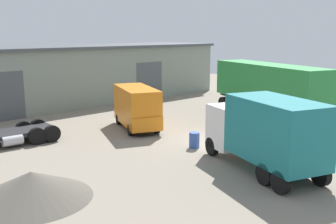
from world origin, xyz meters
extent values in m
plane|color=gray|center=(0.00, 0.00, 0.00)|extent=(60.00, 60.00, 0.00)
cube|color=gray|center=(0.00, 18.08, 2.47)|extent=(31.68, 8.15, 4.95)
cube|color=#474C51|center=(0.00, 18.08, 5.07)|extent=(32.18, 8.65, 0.25)
cube|color=#4C5156|center=(-6.97, 14.03, 1.80)|extent=(3.20, 0.08, 3.60)
cube|color=#4C5156|center=(6.97, 14.03, 1.80)|extent=(3.20, 0.08, 3.60)
cube|color=#232326|center=(-8.64, 7.71, 0.62)|extent=(4.45, 2.32, 0.24)
cylinder|color=#B2B2B7|center=(-9.32, 6.76, 0.45)|extent=(1.14, 0.64, 0.56)
cylinder|color=black|center=(-7.97, 6.56, 0.50)|extent=(1.02, 0.37, 1.00)
cylinder|color=black|center=(-7.81, 8.75, 0.50)|extent=(1.02, 0.37, 1.00)
cylinder|color=black|center=(-7.07, 6.49, 0.50)|extent=(1.02, 0.37, 1.00)
cylinder|color=black|center=(-6.91, 8.68, 0.50)|extent=(1.02, 0.37, 1.00)
cube|color=#28843D|center=(7.75, 1.34, 2.71)|extent=(5.91, 10.88, 2.73)
cube|color=#232326|center=(7.75, 1.34, 1.23)|extent=(5.20, 10.63, 0.24)
cube|color=#232326|center=(7.46, -1.88, 0.56)|extent=(0.20, 0.20, 1.11)
cube|color=#232326|center=(5.95, -1.34, 0.56)|extent=(0.20, 0.20, 1.11)
cylinder|color=black|center=(9.96, 4.30, 0.52)|extent=(0.63, 1.09, 1.05)
cylinder|color=black|center=(7.88, 5.03, 0.52)|extent=(0.63, 1.09, 1.05)
cylinder|color=black|center=(10.29, 5.24, 0.52)|extent=(0.63, 1.09, 1.05)
cylinder|color=black|center=(8.22, 5.98, 0.52)|extent=(0.63, 1.09, 1.05)
cube|color=orange|center=(-1.37, 5.60, 1.58)|extent=(3.75, 5.26, 2.44)
cube|color=orange|center=(-2.19, 3.69, 0.81)|extent=(2.19, 1.61, 0.90)
cube|color=black|center=(-2.03, 4.06, 2.06)|extent=(1.58, 0.73, 0.88)
cylinder|color=black|center=(-1.23, 3.77, 0.36)|extent=(0.56, 0.78, 0.72)
cylinder|color=black|center=(-2.79, 4.44, 0.36)|extent=(0.56, 0.78, 0.72)
cylinder|color=black|center=(0.06, 6.77, 0.36)|extent=(0.56, 0.78, 0.72)
cylinder|color=black|center=(-1.51, 7.44, 0.36)|extent=(0.56, 0.78, 0.72)
cube|color=silver|center=(-1.32, -2.46, 1.58)|extent=(2.90, 2.61, 2.20)
cube|color=black|center=(-1.01, -1.60, 1.98)|extent=(1.92, 0.76, 0.88)
cube|color=#197075|center=(-2.45, -5.57, 2.11)|extent=(3.86, 5.24, 2.76)
cylinder|color=black|center=(-2.16, -1.68, 0.48)|extent=(0.61, 1.01, 0.97)
cylinder|color=black|center=(-0.18, -2.40, 0.48)|extent=(0.61, 1.01, 0.97)
cylinder|color=black|center=(-3.69, -5.92, 0.48)|extent=(0.61, 1.01, 0.97)
cylinder|color=black|center=(-1.72, -6.63, 0.48)|extent=(0.61, 1.01, 0.97)
cylinder|color=black|center=(-4.04, -6.86, 0.48)|extent=(0.61, 1.01, 0.97)
cylinder|color=black|center=(-2.06, -7.57, 0.48)|extent=(0.61, 1.01, 0.97)
cone|color=#565147|center=(-11.50, -0.51, 0.55)|extent=(4.68, 4.68, 1.10)
cylinder|color=#33519E|center=(-1.83, -0.09, 0.44)|extent=(0.58, 0.58, 0.88)
camera|label=1|loc=(-17.47, -14.56, 6.34)|focal=42.00mm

